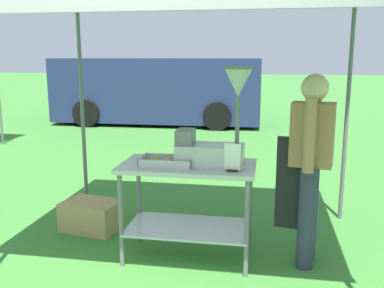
{
  "coord_description": "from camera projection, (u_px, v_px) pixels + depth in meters",
  "views": [
    {
      "loc": [
        0.89,
        -2.26,
        1.75
      ],
      "look_at": [
        0.24,
        1.46,
        0.98
      ],
      "focal_mm": 40.62,
      "sensor_mm": 36.0,
      "label": 1
    }
  ],
  "objects": [
    {
      "name": "van_navy",
      "position": [
        159.0,
        90.0,
        11.41
      ],
      "size": [
        5.32,
        2.16,
        1.69
      ],
      "color": "navy",
      "rests_on": "ground"
    },
    {
      "name": "ground_plane",
      "position": [
        220.0,
        147.0,
        8.47
      ],
      "size": [
        70.0,
        70.0,
        0.0
      ],
      "primitive_type": "plane",
      "color": "#3D7F33"
    },
    {
      "name": "vendor",
      "position": [
        310.0,
        160.0,
        3.57
      ],
      "size": [
        0.46,
        0.54,
        1.61
      ],
      "color": "#2D3347",
      "rests_on": "ground"
    },
    {
      "name": "menu_sign",
      "position": [
        232.0,
        160.0,
        3.43
      ],
      "size": [
        0.13,
        0.05,
        0.22
      ],
      "color": "black",
      "rests_on": "donut_cart"
    },
    {
      "name": "donut_cart",
      "position": [
        188.0,
        190.0,
        3.72
      ],
      "size": [
        1.14,
        0.62,
        0.85
      ],
      "color": "#B7B7BC",
      "rests_on": "ground"
    },
    {
      "name": "supply_crate",
      "position": [
        92.0,
        215.0,
        4.43
      ],
      "size": [
        0.62,
        0.49,
        0.29
      ],
      "color": "tan",
      "rests_on": "ground"
    },
    {
      "name": "donut_fryer",
      "position": [
        216.0,
        134.0,
        3.57
      ],
      "size": [
        0.61,
        0.28,
        0.82
      ],
      "color": "#B7B7BC",
      "rests_on": "donut_cart"
    },
    {
      "name": "donut_tray",
      "position": [
        168.0,
        163.0,
        3.63
      ],
      "size": [
        0.45,
        0.27,
        0.07
      ],
      "color": "#B7B7BC",
      "rests_on": "donut_cart"
    }
  ]
}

